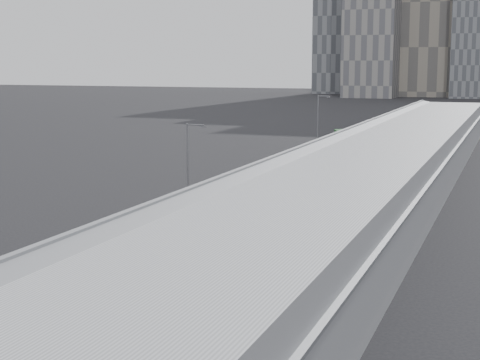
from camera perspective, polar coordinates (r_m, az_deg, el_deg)
The scene contains 24 objects.
sidewalk at distance 80.14m, azimuth 8.29°, elevation -1.61°, with size 10.00×170.00×0.12m, color gray.
lane_line at distance 82.98m, azimuth 1.19°, elevation -1.19°, with size 0.12×160.00×0.02m, color gold.
depot at distance 78.84m, azimuth 11.18°, elevation 0.68°, with size 12.45×160.40×7.20m.
bus_0 at distance 39.69m, azimuth -17.56°, elevation -10.87°, with size 3.68×12.55×3.61m.
bus_1 at distance 49.97m, azimuth -8.84°, elevation -6.21°, with size 3.06×13.87×4.04m.
bus_2 at distance 61.78m, azimuth -1.90°, elevation -3.20°, with size 3.48×13.54×3.92m.
bus_3 at distance 73.82m, azimuth 1.93°, elevation -1.31°, with size 2.80×12.21×3.55m.
bus_4 at distance 87.82m, azimuth 4.56°, elevation 0.32°, with size 3.57×12.17×3.50m.
bus_5 at distance 100.61m, azimuth 7.29°, elevation 1.54°, with size 3.10×14.03×4.09m.
bus_6 at distance 113.48m, azimuth 8.72°, elevation 2.34°, with size 3.54×13.95×4.04m.
bus_7 at distance 128.37m, azimuth 9.97°, elevation 2.99°, with size 3.55×12.36×3.56m.
bus_8 at distance 140.86m, azimuth 11.15°, elevation 3.54°, with size 3.67×13.40×3.87m.
bus_9 at distance 156.06m, azimuth 11.80°, elevation 4.00°, with size 3.55×12.56×3.62m.
bus_10 at distance 168.98m, azimuth 12.77°, elevation 4.36°, with size 2.89×12.98×3.79m.
tree_0 at distance 40.93m, azimuth -8.93°, elevation -7.91°, with size 1.19×1.19×3.58m.
tree_1 at distance 57.87m, azimuth -0.42°, elevation -2.31°, with size 2.64×2.64×4.70m.
tree_2 at distance 83.10m, azimuth 6.52°, elevation 1.45°, with size 2.32×2.32×5.03m.
tree_3 at distance 107.12m, azimuth 10.06°, elevation 2.91°, with size 1.30×1.30×4.29m.
tree_4 at distance 125.04m, azimuth 11.38°, elevation 3.90°, with size 2.39×2.39×5.12m.
tree_5 at distance 154.19m, azimuth 13.41°, elevation 4.58°, with size 1.20×1.20×4.09m.
street_lamp_near at distance 72.83m, azimuth -3.96°, elevation 1.44°, with size 2.04×0.22×8.91m.
street_lamp_far at distance 120.19m, azimuth 6.14°, elevation 4.59°, with size 2.04×0.22×9.62m.
shipping_container at distance 137.70m, azimuth 7.96°, elevation 3.32°, with size 2.27×6.29×2.42m, color #154519.
suv at distance 159.01m, azimuth 9.94°, elevation 3.90°, with size 2.81×6.09×1.69m, color black.
Camera 1 is at (25.76, -21.98, 14.77)m, focal length 55.00 mm.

